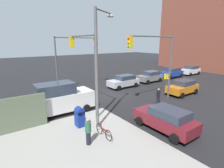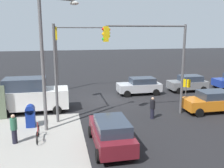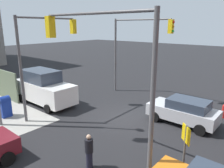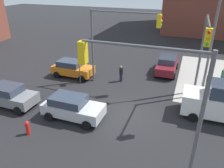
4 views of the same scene
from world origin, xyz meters
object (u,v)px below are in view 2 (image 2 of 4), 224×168
Objects in this scene: street_lamp_corner at (48,54)px; sedan_maroon at (111,132)px; traffic_signal_ne_corner at (55,52)px; bicycle_leaning_on_fence at (38,134)px; mailbox_blue at (30,115)px; hatchback_silver at (140,86)px; fire_hydrant at (147,83)px; pedestrian_waiting at (152,108)px; coupe_gray at (188,83)px; hatchback_orange at (211,101)px; pedestrian_crossing at (14,128)px; traffic_signal_nw_corner at (153,51)px; van_white_delivery at (31,95)px; traffic_signal_se_corner at (78,45)px.

sedan_maroon is (-3.16, 3.34, -3.86)m from street_lamp_corner.
traffic_signal_ne_corner is 6.20m from bicycle_leaning_on_fence.
mailbox_blue is 11.59m from hatchback_silver.
street_lamp_corner reaches higher than fire_hydrant.
traffic_signal_ne_corner reaches higher than fire_hydrant.
pedestrian_waiting is (1.30, 6.84, -0.04)m from hatchback_silver.
street_lamp_corner is at bearing 155.30° from mailbox_blue.
hatchback_orange is at bearing 75.71° from coupe_gray.
sedan_maroon is at bearing 174.79° from pedestrian_crossing.
pedestrian_crossing is at bearing 41.81° from hatchback_silver.
traffic_signal_ne_corner is 4.55× the size of mailbox_blue.
traffic_signal_nw_corner reaches higher than pedestrian_waiting.
van_white_delivery is (14.99, 3.59, 0.44)m from coupe_gray.
coupe_gray is 15.42m from van_white_delivery.
street_lamp_corner is at bearing 76.04° from traffic_signal_se_corner.
pedestrian_waiting is at bearing 158.17° from van_white_delivery.
traffic_signal_ne_corner is 3.71× the size of bicycle_leaning_on_fence.
mailbox_blue is (8.38, 0.50, -3.90)m from traffic_signal_nw_corner.
street_lamp_corner is 11.59m from hatchback_silver.
hatchback_silver is (-7.80, -4.43, -3.73)m from traffic_signal_ne_corner.
traffic_signal_nw_corner is 7.15m from street_lamp_corner.
pedestrian_crossing is (0.31, 5.60, -0.41)m from van_white_delivery.
mailbox_blue is at bearing 1.36° from hatchback_orange.
pedestrian_waiting is (-6.89, -0.40, -3.90)m from street_lamp_corner.
pedestrian_crossing is at bearing 9.62° from bicycle_leaning_on_fence.
mailbox_blue is 0.33× the size of sedan_maroon.
traffic_signal_nw_corner is 4.55× the size of mailbox_blue.
traffic_signal_nw_corner is 9.26m from mailbox_blue.
hatchback_silver reaches higher than fire_hydrant.
traffic_signal_se_corner is 4.55× the size of mailbox_blue.
traffic_signal_ne_corner is at bearing -127.63° from mailbox_blue.
street_lamp_corner is 5.59× the size of mailbox_blue.
sedan_maroon is at bearing 92.74° from traffic_signal_se_corner.
street_lamp_corner is 6.00m from sedan_maroon.
van_white_delivery is at bearing -67.17° from street_lamp_corner.
fire_hydrant is at bearing -123.52° from hatchback_silver.
hatchback_silver is 0.77× the size of van_white_delivery.
traffic_signal_se_corner is at bearing -106.24° from traffic_signal_ne_corner.
traffic_signal_se_corner is at bearing -87.26° from sedan_maroon.
traffic_signal_ne_corner is 7.89m from pedestrian_waiting.
sedan_maroon is 1.12× the size of coupe_gray.
van_white_delivery reaches higher than hatchback_silver.
coupe_gray is at bearing 58.04° from pedestrian_waiting.
traffic_signal_nw_corner is 1.56× the size of hatchback_silver.
hatchback_silver is at bearing 90.18° from pedestrian_waiting.
sedan_maroon is at bearing 62.88° from fire_hydrant.
traffic_signal_ne_corner is 1.56× the size of hatchback_silver.
traffic_signal_ne_corner is 4.72m from mailbox_blue.
mailbox_blue is 0.34× the size of hatchback_silver.
pedestrian_crossing is (2.30, 4.61, -3.71)m from traffic_signal_ne_corner.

